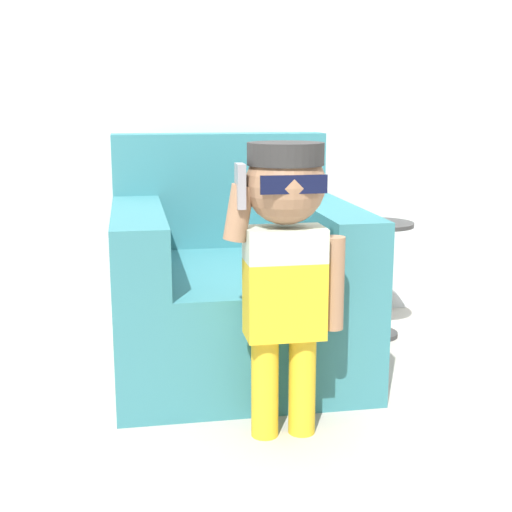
{
  "coord_description": "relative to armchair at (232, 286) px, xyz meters",
  "views": [
    {
      "loc": [
        -0.63,
        -2.58,
        1.03
      ],
      "look_at": [
        -0.2,
        -0.21,
        0.51
      ],
      "focal_mm": 50.0,
      "sensor_mm": 36.0,
      "label": 1
    }
  ],
  "objects": [
    {
      "name": "armchair",
      "position": [
        0.0,
        0.0,
        0.0
      ],
      "size": [
        0.92,
        1.01,
        0.9
      ],
      "color": "teal",
      "rests_on": "ground_plane"
    },
    {
      "name": "ground_plane",
      "position": [
        0.23,
        -0.15,
        -0.31
      ],
      "size": [
        10.0,
        10.0,
        0.0
      ],
      "primitive_type": "plane",
      "color": "#ADA89E"
    },
    {
      "name": "wall_back",
      "position": [
        0.23,
        0.63,
        0.99
      ],
      "size": [
        10.0,
        0.05,
        2.6
      ],
      "color": "silver",
      "rests_on": "ground_plane"
    },
    {
      "name": "person_child",
      "position": [
        0.06,
        -0.68,
        0.3
      ],
      "size": [
        0.38,
        0.28,
        0.92
      ],
      "color": "gold",
      "rests_on": "ground_plane"
    },
    {
      "name": "side_table",
      "position": [
        0.69,
        0.2,
        -0.0
      ],
      "size": [
        0.29,
        0.29,
        0.52
      ],
      "color": "#333333",
      "rests_on": "ground_plane"
    }
  ]
}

